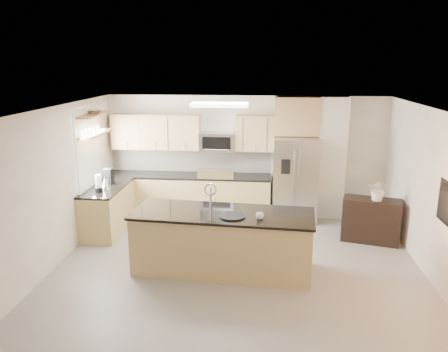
# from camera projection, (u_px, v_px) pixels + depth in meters

# --- Properties ---
(floor) EXTENTS (6.50, 6.50, 0.00)m
(floor) POSITION_uv_depth(u_px,v_px,m) (235.00, 281.00, 6.76)
(floor) COLOR gray
(floor) RESTS_ON ground
(ceiling) EXTENTS (6.00, 6.50, 0.02)m
(ceiling) POSITION_uv_depth(u_px,v_px,m) (237.00, 113.00, 6.10)
(ceiling) COLOR silver
(ceiling) RESTS_ON wall_back
(wall_back) EXTENTS (6.00, 0.02, 2.60)m
(wall_back) POSITION_uv_depth(u_px,v_px,m) (246.00, 156.00, 9.56)
(wall_back) COLOR white
(wall_back) RESTS_ON floor
(wall_front) EXTENTS (6.00, 0.02, 2.60)m
(wall_front) POSITION_uv_depth(u_px,v_px,m) (208.00, 334.00, 3.30)
(wall_front) COLOR white
(wall_front) RESTS_ON floor
(wall_left) EXTENTS (0.02, 6.50, 2.60)m
(wall_left) POSITION_uv_depth(u_px,v_px,m) (41.00, 196.00, 6.69)
(wall_left) COLOR white
(wall_left) RESTS_ON floor
(wall_right) EXTENTS (0.02, 6.50, 2.60)m
(wall_right) POSITION_uv_depth(u_px,v_px,m) (448.00, 207.00, 6.16)
(wall_right) COLOR white
(wall_right) RESTS_ON floor
(back_counter) EXTENTS (3.55, 0.66, 1.44)m
(back_counter) POSITION_uv_depth(u_px,v_px,m) (189.00, 194.00, 9.57)
(back_counter) COLOR tan
(back_counter) RESTS_ON floor
(left_counter) EXTENTS (0.66, 1.50, 0.92)m
(left_counter) POSITION_uv_depth(u_px,v_px,m) (107.00, 209.00, 8.66)
(left_counter) COLOR tan
(left_counter) RESTS_ON floor
(range) EXTENTS (0.76, 0.64, 1.14)m
(range) POSITION_uv_depth(u_px,v_px,m) (217.00, 195.00, 9.50)
(range) COLOR black
(range) RESTS_ON floor
(upper_cabinets) EXTENTS (3.50, 0.33, 0.75)m
(upper_cabinets) POSITION_uv_depth(u_px,v_px,m) (185.00, 132.00, 9.38)
(upper_cabinets) COLOR tan
(upper_cabinets) RESTS_ON wall_back
(microwave) EXTENTS (0.76, 0.40, 0.40)m
(microwave) POSITION_uv_depth(u_px,v_px,m) (217.00, 142.00, 9.33)
(microwave) COLOR #A9A9AC
(microwave) RESTS_ON upper_cabinets
(refrigerator) EXTENTS (0.92, 0.78, 1.78)m
(refrigerator) POSITION_uv_depth(u_px,v_px,m) (295.00, 179.00, 9.21)
(refrigerator) COLOR #A9A9AC
(refrigerator) RESTS_ON floor
(partition_column) EXTENTS (0.60, 0.30, 2.60)m
(partition_column) POSITION_uv_depth(u_px,v_px,m) (331.00, 159.00, 9.25)
(partition_column) COLOR white
(partition_column) RESTS_ON floor
(window) EXTENTS (0.04, 1.15, 1.65)m
(window) POSITION_uv_depth(u_px,v_px,m) (88.00, 150.00, 8.38)
(window) COLOR white
(window) RESTS_ON wall_left
(shelf_lower) EXTENTS (0.30, 1.20, 0.04)m
(shelf_lower) POSITION_uv_depth(u_px,v_px,m) (95.00, 134.00, 8.39)
(shelf_lower) COLOR olive
(shelf_lower) RESTS_ON wall_left
(shelf_upper) EXTENTS (0.30, 1.20, 0.04)m
(shelf_upper) POSITION_uv_depth(u_px,v_px,m) (94.00, 114.00, 8.30)
(shelf_upper) COLOR olive
(shelf_upper) RESTS_ON wall_left
(ceiling_fixture) EXTENTS (1.00, 0.50, 0.06)m
(ceiling_fixture) POSITION_uv_depth(u_px,v_px,m) (220.00, 105.00, 7.68)
(ceiling_fixture) COLOR white
(ceiling_fixture) RESTS_ON ceiling
(island) EXTENTS (2.93, 1.24, 1.41)m
(island) POSITION_uv_depth(u_px,v_px,m) (223.00, 241.00, 7.01)
(island) COLOR tan
(island) RESTS_ON floor
(credenza) EXTENTS (1.11, 0.68, 0.83)m
(credenza) POSITION_uv_depth(u_px,v_px,m) (371.00, 220.00, 8.17)
(credenza) COLOR black
(credenza) RESTS_ON floor
(cup) EXTENTS (0.16, 0.16, 0.10)m
(cup) POSITION_uv_depth(u_px,v_px,m) (260.00, 216.00, 6.59)
(cup) COLOR white
(cup) RESTS_ON island
(platter) EXTENTS (0.54, 0.54, 0.02)m
(platter) POSITION_uv_depth(u_px,v_px,m) (232.00, 216.00, 6.69)
(platter) COLOR black
(platter) RESTS_ON island
(blender) EXTENTS (0.15, 0.15, 0.34)m
(blender) POSITION_uv_depth(u_px,v_px,m) (99.00, 185.00, 8.16)
(blender) COLOR black
(blender) RESTS_ON left_counter
(kettle) EXTENTS (0.20, 0.20, 0.25)m
(kettle) POSITION_uv_depth(u_px,v_px,m) (105.00, 183.00, 8.37)
(kettle) COLOR #A9A9AC
(kettle) RESTS_ON left_counter
(coffee_maker) EXTENTS (0.17, 0.21, 0.31)m
(coffee_maker) POSITION_uv_depth(u_px,v_px,m) (108.00, 177.00, 8.73)
(coffee_maker) COLOR black
(coffee_maker) RESTS_ON left_counter
(bowl) EXTENTS (0.43, 0.43, 0.08)m
(bowl) POSITION_uv_depth(u_px,v_px,m) (95.00, 111.00, 8.34)
(bowl) COLOR #A9A9AC
(bowl) RESTS_ON shelf_upper
(flower_vase) EXTENTS (0.64, 0.58, 0.61)m
(flower_vase) POSITION_uv_depth(u_px,v_px,m) (379.00, 184.00, 7.91)
(flower_vase) COLOR white
(flower_vase) RESTS_ON credenza
(television) EXTENTS (0.14, 1.08, 0.62)m
(television) POSITION_uv_depth(u_px,v_px,m) (447.00, 208.00, 5.96)
(television) COLOR black
(television) RESTS_ON wall_right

